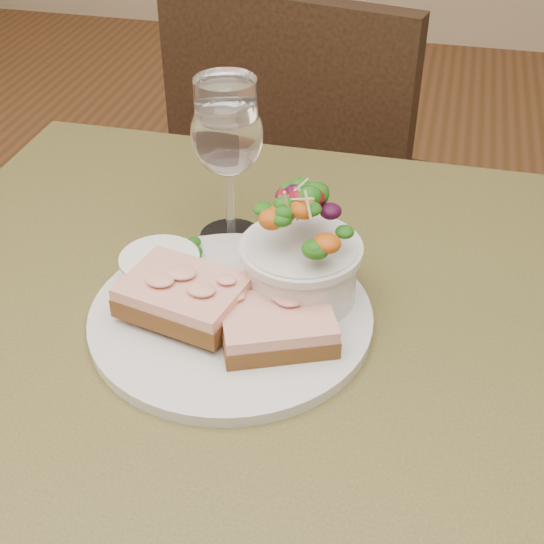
% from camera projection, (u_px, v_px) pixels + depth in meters
% --- Properties ---
extents(cafe_table, '(0.80, 0.80, 0.75)m').
position_uv_depth(cafe_table, '(248.00, 414.00, 0.78)').
color(cafe_table, '#433C1D').
rests_on(cafe_table, ground).
extents(chair_far, '(0.50, 0.50, 0.90)m').
position_uv_depth(chair_far, '(316.00, 269.00, 1.58)').
color(chair_far, black).
rests_on(chair_far, ground).
extents(dinner_plate, '(0.28, 0.28, 0.01)m').
position_uv_depth(dinner_plate, '(231.00, 317.00, 0.74)').
color(dinner_plate, silver).
rests_on(dinner_plate, cafe_table).
extents(sandwich_front, '(0.13, 0.11, 0.03)m').
position_uv_depth(sandwich_front, '(277.00, 325.00, 0.70)').
color(sandwich_front, '#473012').
rests_on(sandwich_front, dinner_plate).
extents(sandwich_back, '(0.13, 0.11, 0.03)m').
position_uv_depth(sandwich_back, '(184.00, 295.00, 0.72)').
color(sandwich_back, '#473012').
rests_on(sandwich_back, dinner_plate).
extents(ramekin, '(0.07, 0.07, 0.04)m').
position_uv_depth(ramekin, '(160.00, 270.00, 0.76)').
color(ramekin, white).
rests_on(ramekin, dinner_plate).
extents(salad_bowl, '(0.11, 0.11, 0.13)m').
position_uv_depth(salad_bowl, '(301.00, 246.00, 0.72)').
color(salad_bowl, silver).
rests_on(salad_bowl, dinner_plate).
extents(garnish, '(0.05, 0.04, 0.02)m').
position_uv_depth(garnish, '(188.00, 249.00, 0.81)').
color(garnish, '#113C0B').
rests_on(garnish, dinner_plate).
extents(wine_glass, '(0.08, 0.08, 0.18)m').
position_uv_depth(wine_glass, '(227.00, 139.00, 0.79)').
color(wine_glass, white).
rests_on(wine_glass, cafe_table).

